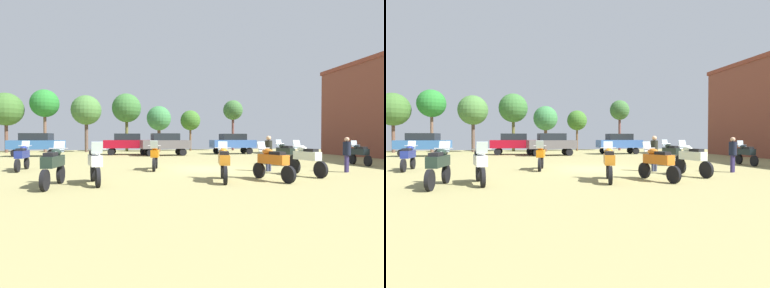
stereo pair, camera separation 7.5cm
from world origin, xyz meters
The scene contains 23 objects.
ground_plane centered at (0.00, 0.00, 0.01)m, with size 44.00×52.00×0.02m.
motorcycle_1 centered at (-6.42, -4.62, 0.76)m, with size 0.62×2.26×1.50m.
motorcycle_2 centered at (9.26, 0.17, 0.73)m, with size 0.64×2.06×1.45m.
motorcycle_3 centered at (-0.55, -4.49, 0.75)m, with size 0.77×2.19×1.47m.
motorcycle_4 centered at (-9.12, 0.95, 0.74)m, with size 0.62×2.18×1.46m.
motorcycle_5 centered at (-2.72, -0.04, 0.75)m, with size 0.67×2.13×1.48m.
motorcycle_6 centered at (1.29, -4.71, 0.74)m, with size 0.81×2.15×1.46m.
motorcycle_7 centered at (3.36, -3.67, 0.76)m, with size 0.69×2.21×1.51m.
motorcycle_8 centered at (4.98, 1.07, 0.76)m, with size 0.62×2.30×1.50m.
motorcycle_9 centered at (-5.15, -4.31, 0.75)m, with size 0.73×2.15×1.49m.
car_1 centered at (-4.13, 14.11, 1.19)m, with size 4.37×1.97×2.00m.
car_2 centered at (-11.82, 13.07, 1.19)m, with size 4.44×2.16×2.00m.
car_3 centered at (-0.82, 11.94, 1.19)m, with size 4.48×2.28×2.00m.
car_4 centered at (6.03, 13.31, 1.19)m, with size 4.35×1.92×2.00m.
person_1 centered at (5.95, -2.88, 0.97)m, with size 0.47×0.47×1.64m.
person_2 centered at (2.56, -1.77, 1.02)m, with size 0.43×0.43×1.71m.
tree_1 centered at (-13.17, 21.12, 5.40)m, with size 3.06×3.06×6.96m.
tree_2 centered at (-0.59, 20.24, 3.86)m, with size 2.84×2.84×5.31m.
tree_3 centered at (8.92, 21.49, 5.06)m, with size 2.49×2.49×6.37m.
tree_4 centered at (-16.97, 20.82, 4.67)m, with size 3.54×3.54×6.45m.
tree_5 centered at (-4.28, 21.50, 5.11)m, with size 3.40×3.40×6.83m.
tree_6 centered at (3.45, 21.68, 3.76)m, with size 2.47×2.47×5.00m.
tree_7 centered at (-8.72, 20.67, 4.71)m, with size 3.32×3.32×6.39m.
Camera 1 is at (-3.98, -15.27, 1.64)m, focal length 28.44 mm.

